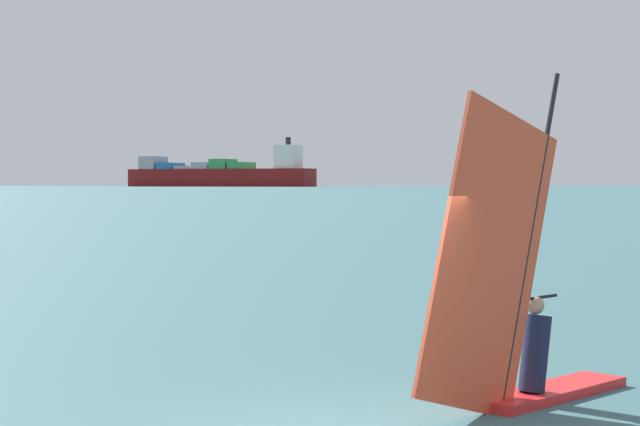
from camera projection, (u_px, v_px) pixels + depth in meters
name	position (u px, v px, depth m)	size (l,w,h in m)	color
windsurfer	(518.00, 317.00, 12.09)	(2.50, 3.40, 4.13)	red
cargo_ship	(221.00, 174.00, 804.36)	(155.89, 53.85, 37.86)	maroon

